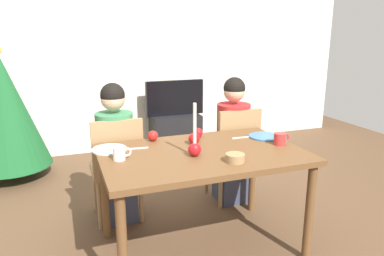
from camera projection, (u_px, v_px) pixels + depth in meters
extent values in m
plane|color=brown|center=(201.00, 246.00, 2.72)|extent=(7.68, 7.68, 0.00)
cube|color=beige|center=(128.00, 52.00, 4.74)|extent=(6.40, 0.10, 2.60)
cube|color=brown|center=(202.00, 154.00, 2.53)|extent=(1.40, 0.90, 0.04)
cylinder|color=brown|center=(122.00, 251.00, 2.06)|extent=(0.06, 0.06, 0.71)
cylinder|color=brown|center=(309.00, 213.00, 2.49)|extent=(0.06, 0.06, 0.71)
cylinder|color=brown|center=(105.00, 195.00, 2.77)|extent=(0.06, 0.06, 0.71)
cylinder|color=brown|center=(253.00, 173.00, 3.20)|extent=(0.06, 0.06, 0.71)
cube|color=#99754C|center=(116.00, 170.00, 3.07)|extent=(0.40, 0.40, 0.04)
cube|color=#99754C|center=(118.00, 148.00, 2.84)|extent=(0.40, 0.04, 0.45)
cylinder|color=#99754C|center=(133.00, 184.00, 3.34)|extent=(0.04, 0.04, 0.41)
cylinder|color=#99754C|center=(95.00, 189.00, 3.22)|extent=(0.04, 0.04, 0.41)
cylinder|color=#99754C|center=(141.00, 199.00, 3.03)|extent=(0.04, 0.04, 0.41)
cylinder|color=#99754C|center=(99.00, 206.00, 2.91)|extent=(0.04, 0.04, 0.41)
cube|color=#99754C|center=(230.00, 155.00, 3.43)|extent=(0.40, 0.40, 0.04)
cube|color=#99754C|center=(240.00, 135.00, 3.20)|extent=(0.40, 0.04, 0.45)
cylinder|color=#99754C|center=(237.00, 169.00, 3.69)|extent=(0.04, 0.04, 0.41)
cylinder|color=#99754C|center=(206.00, 173.00, 3.58)|extent=(0.04, 0.04, 0.41)
cylinder|color=#99754C|center=(254.00, 182.00, 3.39)|extent=(0.04, 0.04, 0.41)
cylinder|color=#99754C|center=(221.00, 187.00, 3.27)|extent=(0.04, 0.04, 0.41)
cube|color=#33384C|center=(118.00, 194.00, 3.07)|extent=(0.28, 0.28, 0.45)
cylinder|color=#387A4C|center=(115.00, 142.00, 2.96)|extent=(0.30, 0.30, 0.48)
sphere|color=tan|center=(113.00, 99.00, 2.86)|extent=(0.19, 0.19, 0.19)
sphere|color=black|center=(113.00, 95.00, 2.86)|extent=(0.19, 0.19, 0.19)
cube|color=#33384C|center=(232.00, 177.00, 3.43)|extent=(0.28, 0.28, 0.45)
cylinder|color=#AD2323|center=(233.00, 130.00, 3.31)|extent=(0.30, 0.30, 0.48)
sphere|color=tan|center=(234.00, 91.00, 3.22)|extent=(0.19, 0.19, 0.19)
sphere|color=black|center=(234.00, 88.00, 3.21)|extent=(0.19, 0.19, 0.19)
cube|color=black|center=(175.00, 132.00, 4.92)|extent=(0.64, 0.40, 0.48)
cube|color=black|center=(175.00, 98.00, 4.81)|extent=(0.79, 0.04, 0.46)
cube|color=black|center=(175.00, 98.00, 4.80)|extent=(0.76, 0.05, 0.46)
cylinder|color=brown|center=(14.00, 171.00, 4.00)|extent=(0.08, 0.08, 0.14)
cone|color=#195628|center=(6.00, 112.00, 3.83)|extent=(0.83, 0.83, 1.20)
sphere|color=red|center=(195.00, 149.00, 2.43)|extent=(0.09, 0.09, 0.09)
cylinder|color=#EFE5C6|center=(195.00, 123.00, 2.38)|extent=(0.02, 0.02, 0.27)
cylinder|color=silver|center=(109.00, 149.00, 2.56)|extent=(0.24, 0.24, 0.01)
cylinder|color=teal|center=(265.00, 136.00, 2.87)|extent=(0.26, 0.26, 0.01)
cylinder|color=white|center=(119.00, 154.00, 2.35)|extent=(0.08, 0.08, 0.09)
torus|color=white|center=(127.00, 152.00, 2.37)|extent=(0.06, 0.01, 0.06)
cylinder|color=#B72D2D|center=(279.00, 139.00, 2.67)|extent=(0.08, 0.08, 0.09)
torus|color=#B72D2D|center=(286.00, 138.00, 2.69)|extent=(0.06, 0.01, 0.06)
cube|color=silver|center=(136.00, 148.00, 2.58)|extent=(0.18, 0.03, 0.01)
cube|color=silver|center=(243.00, 137.00, 2.85)|extent=(0.18, 0.02, 0.01)
cylinder|color=#99754C|center=(235.00, 158.00, 2.32)|extent=(0.12, 0.12, 0.05)
sphere|color=red|center=(198.00, 133.00, 2.86)|extent=(0.08, 0.08, 0.08)
sphere|color=red|center=(153.00, 136.00, 2.77)|extent=(0.08, 0.08, 0.08)
sphere|color=#AE1116|center=(194.00, 139.00, 2.69)|extent=(0.09, 0.09, 0.09)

